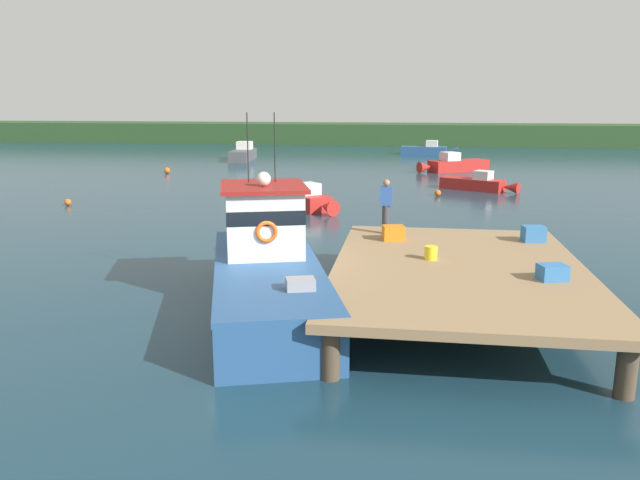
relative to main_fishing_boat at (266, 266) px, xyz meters
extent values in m
plane|color=#193847|center=(-0.04, 0.03, -1.01)|extent=(200.00, 200.00, 0.00)
cylinder|color=#4C3D2D|center=(2.16, -4.07, -0.51)|extent=(0.36, 0.36, 1.00)
cylinder|color=#4C3D2D|center=(7.36, -4.07, -0.51)|extent=(0.36, 0.36, 1.00)
cylinder|color=#4C3D2D|center=(2.16, 4.13, -0.51)|extent=(0.36, 0.36, 1.00)
cylinder|color=#4C3D2D|center=(7.36, 4.13, -0.51)|extent=(0.36, 0.36, 1.00)
cube|color=#937551|center=(4.76, 0.03, 0.09)|extent=(6.00, 9.00, 0.20)
cube|color=#285184|center=(0.16, -0.54, -0.46)|extent=(4.70, 8.38, 1.10)
cone|color=#285184|center=(-1.25, 4.15, -0.46)|extent=(1.57, 2.04, 1.10)
cube|color=black|center=(0.16, -0.54, -0.01)|extent=(4.68, 8.23, 0.12)
cube|color=#285184|center=(0.16, -0.54, 0.15)|extent=(4.74, 8.39, 0.12)
cube|color=silver|center=(-0.18, 0.61, 0.99)|extent=(2.45, 2.65, 1.80)
cube|color=black|center=(-0.18, 0.61, 1.31)|extent=(2.48, 2.68, 0.36)
cube|color=maroon|center=(-0.18, 0.61, 1.94)|extent=(2.77, 3.01, 0.10)
sphere|color=white|center=(-0.10, 0.32, 2.17)|extent=(0.36, 0.36, 0.36)
cylinder|color=black|center=(-0.66, 0.99, 2.89)|extent=(0.03, 0.03, 1.80)
cylinder|color=black|center=(0.01, 1.19, 2.89)|extent=(0.03, 0.03, 1.80)
cube|color=#939399|center=(1.32, -2.49, 0.27)|extent=(0.70, 0.59, 0.36)
torus|color=orange|center=(0.59, -3.34, 0.15)|extent=(0.70, 0.70, 0.12)
torus|color=#EA5119|center=(0.14, -0.48, 0.99)|extent=(0.55, 0.25, 0.54)
cube|color=#3370B2|center=(7.03, 3.01, 0.42)|extent=(0.67, 0.54, 0.44)
cube|color=orange|center=(3.11, 2.64, 0.40)|extent=(0.69, 0.57, 0.42)
cube|color=#3370B2|center=(6.72, -0.92, 0.37)|extent=(0.70, 0.59, 0.35)
cylinder|color=yellow|center=(4.11, 0.55, 0.36)|extent=(0.32, 0.32, 0.34)
cylinder|color=#383842|center=(2.85, 3.50, 0.62)|extent=(0.22, 0.22, 0.86)
cube|color=#2D56A8|center=(2.85, 3.50, 1.33)|extent=(0.36, 0.22, 0.56)
sphere|color=#9E7051|center=(2.85, 3.50, 1.72)|extent=(0.20, 0.20, 0.20)
cube|color=#4C4C51|center=(-10.99, 38.06, -0.55)|extent=(1.93, 5.11, 0.91)
cone|color=#4C4C51|center=(-11.20, 41.18, -0.55)|extent=(0.99, 1.31, 0.91)
cube|color=silver|center=(-11.05, 38.93, 0.25)|extent=(1.36, 1.34, 0.68)
cube|color=red|center=(-1.77, 14.71, -0.65)|extent=(3.56, 3.84, 0.72)
cone|color=red|center=(-0.14, 12.82, -0.65)|extent=(1.20, 1.23, 0.72)
cube|color=silver|center=(-1.31, 14.18, -0.01)|extent=(1.42, 1.41, 0.54)
cube|color=red|center=(7.07, 32.10, -0.60)|extent=(4.60, 3.57, 0.82)
cone|color=red|center=(4.66, 30.64, -0.60)|extent=(1.39, 1.29, 0.82)
cube|color=silver|center=(6.39, 31.69, 0.12)|extent=(1.56, 1.57, 0.61)
cube|color=red|center=(7.15, 22.13, -0.68)|extent=(3.75, 2.77, 0.66)
cone|color=red|center=(9.15, 21.04, -0.68)|extent=(1.12, 1.02, 0.66)
cube|color=silver|center=(7.71, 21.83, -0.10)|extent=(1.25, 1.25, 0.50)
cube|color=#285184|center=(4.79, 46.44, -0.62)|extent=(4.43, 1.85, 0.78)
cone|color=#285184|center=(7.47, 46.13, -0.62)|extent=(1.16, 0.90, 0.78)
cube|color=silver|center=(5.54, 46.35, 0.07)|extent=(1.19, 1.21, 0.59)
sphere|color=#EA5B19|center=(-13.31, 13.59, -0.85)|extent=(0.32, 0.32, 0.32)
sphere|color=#EA5B19|center=(-13.76, 27.62, -0.80)|extent=(0.42, 0.42, 0.42)
sphere|color=#EA5B19|center=(5.06, 19.35, -0.83)|extent=(0.35, 0.35, 0.35)
cube|color=#284723|center=(-0.04, 62.03, 0.19)|extent=(120.00, 8.00, 2.40)
camera|label=1|loc=(3.52, -14.73, 4.08)|focal=34.73mm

